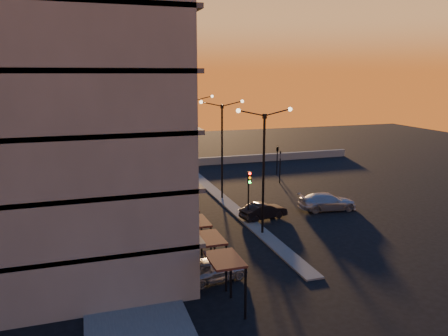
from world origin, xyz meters
TOP-DOWN VIEW (x-y plane):
  - ground at (0.00, 0.00)m, footprint 120.00×120.00m
  - sidewalk_west at (-10.50, 4.00)m, footprint 5.00×40.00m
  - median at (0.00, 10.00)m, footprint 1.20×36.00m
  - parapet at (2.00, 26.00)m, footprint 44.00×0.50m
  - building at (-14.00, 0.03)m, footprint 14.35×17.08m
  - streetlamp_near at (0.00, 0.00)m, footprint 4.32×0.32m
  - streetlamp_mid at (0.00, 10.00)m, footprint 4.32×0.32m
  - streetlamp_far at (0.00, 20.00)m, footprint 4.32×0.32m
  - traffic_light_main at (0.00, 2.87)m, footprint 0.28×0.44m
  - signal_east_a at (8.00, 14.00)m, footprint 0.13×0.16m
  - signal_east_b at (9.50, 18.00)m, footprint 0.42×1.99m
  - car_hatchback at (-5.69, -6.11)m, footprint 4.32×2.29m
  - car_sedan at (1.50, 3.31)m, footprint 4.26×2.23m
  - car_wagon at (7.87, 3.79)m, footprint 5.39×2.78m

SIDE VIEW (x-z plane):
  - ground at x=0.00m, z-range 0.00..0.00m
  - sidewalk_west at x=-10.50m, z-range 0.00..0.12m
  - median at x=0.00m, z-range 0.00..0.12m
  - parapet at x=2.00m, z-range 0.00..1.00m
  - car_sedan at x=1.50m, z-range 0.00..1.33m
  - car_hatchback at x=-5.69m, z-range 0.00..1.40m
  - car_wagon at x=7.87m, z-range 0.00..1.50m
  - signal_east_a at x=8.00m, z-range 0.13..3.73m
  - traffic_light_main at x=0.00m, z-range 0.76..5.01m
  - signal_east_b at x=9.50m, z-range 1.30..4.90m
  - streetlamp_near at x=0.00m, z-range 0.84..10.35m
  - streetlamp_mid at x=0.00m, z-range 0.84..10.35m
  - streetlamp_far at x=0.00m, z-range 0.84..10.35m
  - building at x=-14.00m, z-range -0.59..24.41m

